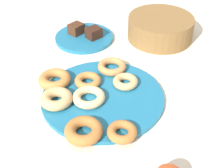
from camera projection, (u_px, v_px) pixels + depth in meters
ground_plane at (103, 99)px, 0.90m from camera, size 2.40×2.40×0.00m
donut_plate at (103, 97)px, 0.89m from camera, size 0.35×0.35×0.01m
donut_0 at (84, 131)px, 0.76m from camera, size 0.11×0.11×0.03m
donut_1 at (88, 81)px, 0.92m from camera, size 0.11×0.11×0.02m
donut_2 at (112, 66)px, 0.98m from camera, size 0.12×0.12×0.02m
donut_3 at (125, 82)px, 0.92m from camera, size 0.09×0.09×0.02m
donut_4 at (89, 97)px, 0.87m from camera, size 0.12×0.12×0.02m
donut_5 at (55, 79)px, 0.93m from camera, size 0.13×0.13×0.03m
donut_6 at (122, 132)px, 0.76m from camera, size 0.11×0.11×0.02m
donut_7 at (56, 99)px, 0.85m from camera, size 0.11×0.11×0.03m
cake_plate at (84, 38)px, 1.16m from camera, size 0.21×0.21×0.01m
brownie_near at (76, 29)px, 1.16m from camera, size 0.06×0.06×0.04m
brownie_far at (94, 33)px, 1.13m from camera, size 0.05×0.06×0.04m
basket at (160, 28)px, 1.14m from camera, size 0.28×0.28×0.08m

